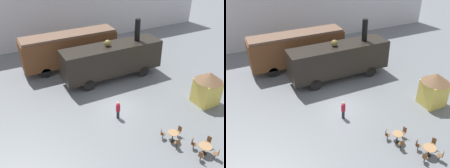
# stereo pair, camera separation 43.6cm
# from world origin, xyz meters

# --- Properties ---
(ground_plane) EXTENTS (80.00, 80.00, 0.00)m
(ground_plane) POSITION_xyz_m (0.00, 0.00, 0.00)
(ground_plane) COLOR slate
(backdrop_wall) EXTENTS (44.00, 0.15, 9.00)m
(backdrop_wall) POSITION_xyz_m (0.00, 15.79, 4.50)
(backdrop_wall) COLOR silver
(backdrop_wall) RESTS_ON ground_plane
(passenger_coach_wooden) EXTENTS (10.14, 2.49, 3.89)m
(passenger_coach_wooden) POSITION_xyz_m (-1.21, 8.71, 2.26)
(passenger_coach_wooden) COLOR brown
(passenger_coach_wooden) RESTS_ON ground_plane
(steam_locomotive) EXTENTS (10.06, 2.57, 5.75)m
(steam_locomotive) POSITION_xyz_m (1.75, 4.45, 2.19)
(steam_locomotive) COLOR black
(steam_locomotive) RESTS_ON ground_plane
(cafe_table_near) EXTENTS (0.75, 0.75, 0.77)m
(cafe_table_near) POSITION_xyz_m (1.41, -5.61, 0.57)
(cafe_table_near) COLOR black
(cafe_table_near) RESTS_ON ground_plane
(cafe_table_mid) EXTENTS (0.86, 0.86, 0.70)m
(cafe_table_mid) POSITION_xyz_m (2.53, -7.56, 0.55)
(cafe_table_mid) COLOR black
(cafe_table_mid) RESTS_ON ground_plane
(cafe_chair_0) EXTENTS (0.40, 0.40, 0.87)m
(cafe_chair_0) POSITION_xyz_m (0.88, -5.08, 0.51)
(cafe_chair_0) COLOR black
(cafe_chair_0) RESTS_ON ground_plane
(cafe_chair_1) EXTENTS (0.36, 0.38, 0.87)m
(cafe_chair_1) POSITION_xyz_m (1.21, -6.33, 0.51)
(cafe_chair_1) COLOR black
(cafe_chair_1) RESTS_ON ground_plane
(cafe_chair_2) EXTENTS (0.38, 0.36, 0.87)m
(cafe_chair_2) POSITION_xyz_m (2.13, -5.42, 0.51)
(cafe_chair_2) COLOR black
(cafe_chair_2) RESTS_ON ground_plane
(cafe_chair_3) EXTENTS (0.40, 0.39, 0.87)m
(cafe_chair_3) POSITION_xyz_m (3.24, -7.19, 0.51)
(cafe_chair_3) COLOR black
(cafe_chair_3) RESTS_ON ground_plane
(cafe_chair_4) EXTENTS (0.39, 0.40, 0.87)m
(cafe_chair_4) POSITION_xyz_m (2.16, -6.84, 0.51)
(cafe_chair_4) COLOR black
(cafe_chair_4) RESTS_ON ground_plane
(cafe_chair_5) EXTENTS (0.40, 0.39, 0.87)m
(cafe_chair_5) POSITION_xyz_m (1.81, -7.93, 0.51)
(cafe_chair_5) COLOR black
(cafe_chair_5) RESTS_ON ground_plane
(cafe_chair_6) EXTENTS (0.39, 0.40, 0.87)m
(cafe_chair_6) POSITION_xyz_m (2.90, -8.27, 0.51)
(cafe_chair_6) COLOR black
(cafe_chair_6) RESTS_ON ground_plane
(visitor_person) EXTENTS (0.34, 0.34, 1.55)m
(visitor_person) POSITION_xyz_m (-0.83, -1.56, 0.83)
(visitor_person) COLOR #262633
(visitor_person) RESTS_ON ground_plane
(ticket_kiosk) EXTENTS (2.34, 2.34, 3.00)m
(ticket_kiosk) POSITION_xyz_m (6.93, -3.12, 1.67)
(ticket_kiosk) COLOR #DBC151
(ticket_kiosk) RESTS_ON ground_plane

